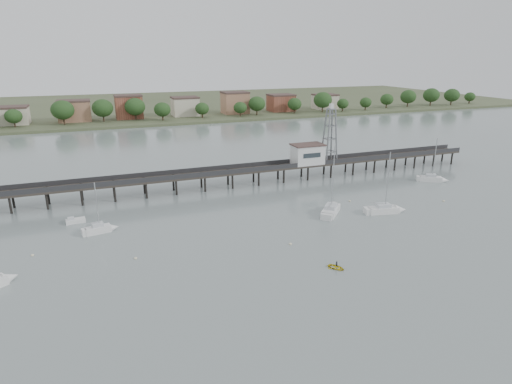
% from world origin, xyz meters
% --- Properties ---
extents(ground_plane, '(500.00, 500.00, 0.00)m').
position_xyz_m(ground_plane, '(0.00, 0.00, 0.00)').
color(ground_plane, gray).
rests_on(ground_plane, ground).
extents(pier, '(150.00, 5.00, 5.50)m').
position_xyz_m(pier, '(0.00, 60.00, 3.79)').
color(pier, '#2D2823').
rests_on(pier, ground).
extents(pier_building, '(8.40, 5.40, 5.30)m').
position_xyz_m(pier_building, '(25.00, 60.00, 6.67)').
color(pier_building, silver).
rests_on(pier_building, ground).
extents(lattice_tower, '(3.20, 3.20, 15.50)m').
position_xyz_m(lattice_tower, '(31.50, 60.00, 11.10)').
color(lattice_tower, slate).
rests_on(lattice_tower, ground).
extents(sailboat_c, '(8.20, 8.52, 15.05)m').
position_xyz_m(sailboat_c, '(18.41, 35.33, 0.63)').
color(sailboat_c, white).
rests_on(sailboat_c, ground).
extents(sailboat_e, '(7.30, 5.61, 12.10)m').
position_xyz_m(sailboat_e, '(54.91, 45.23, 0.65)').
color(sailboat_e, white).
rests_on(sailboat_e, ground).
extents(sailboat_d, '(8.70, 4.04, 13.84)m').
position_xyz_m(sailboat_d, '(29.17, 30.44, 0.64)').
color(sailboat_d, white).
rests_on(sailboat_d, ground).
extents(sailboat_b, '(6.28, 2.94, 10.21)m').
position_xyz_m(sailboat_b, '(-27.66, 40.95, 0.66)').
color(sailboat_b, white).
rests_on(sailboat_b, ground).
extents(white_tender, '(3.75, 1.85, 1.41)m').
position_xyz_m(white_tender, '(-32.59, 47.70, 0.44)').
color(white_tender, white).
rests_on(white_tender, ground).
extents(yellow_dinghy, '(1.94, 1.50, 2.71)m').
position_xyz_m(yellow_dinghy, '(5.96, 12.89, 0.00)').
color(yellow_dinghy, yellow).
rests_on(yellow_dinghy, ground).
extents(dinghy_occupant, '(0.41, 1.04, 0.25)m').
position_xyz_m(dinghy_occupant, '(5.96, 12.89, 0.00)').
color(dinghy_occupant, black).
rests_on(dinghy_occupant, ground).
extents(mooring_buoys, '(84.88, 16.62, 0.39)m').
position_xyz_m(mooring_buoys, '(2.38, 31.41, 0.08)').
color(mooring_buoys, beige).
rests_on(mooring_buoys, ground).
extents(far_shore, '(500.00, 170.00, 10.40)m').
position_xyz_m(far_shore, '(0.36, 239.58, 0.95)').
color(far_shore, '#475133').
rests_on(far_shore, ground).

